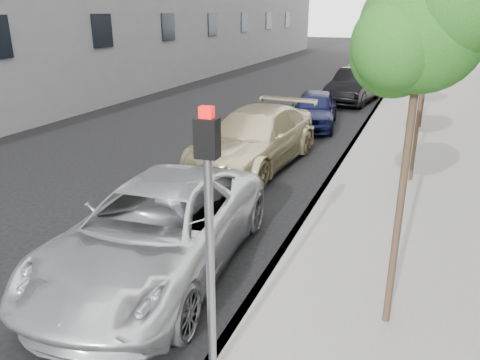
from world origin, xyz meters
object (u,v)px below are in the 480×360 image
Objects in this scene: signal_pole at (209,221)px; minivan at (157,230)px; tree_near at (425,29)px; sedan_black at (355,86)px; tree_far at (432,38)px; tree_mid at (428,50)px; sedan_blue at (314,109)px; sedan_rear at (359,73)px; suv at (255,138)px.

minivan is (-2.03, 2.08, -1.43)m from signal_pole.
tree_near reaches higher than sedan_black.
signal_pole is at bearing -97.38° from tree_far.
tree_mid is 12.21m from sedan_black.
tree_far reaches higher than signal_pole.
minivan is 11.89m from sedan_blue.
tree_mid reaches higher than sedan_black.
tree_near is at bearing -76.96° from sedan_rear.
suv is at bearing -87.82° from sedan_rear.
minivan is at bearing 177.18° from tree_near.
sedan_blue is (-3.99, -0.91, -2.72)m from tree_far.
tree_far is 0.72× the size of minivan.
tree_far is 0.81× the size of sedan_black.
signal_pole is 26.19m from sedan_rear.
suv reaches higher than sedan_rear.
tree_mid is 0.74× the size of minivan.
signal_pole is 3.24m from minivan.
tree_far is 12.20m from sedan_rear.
tree_near reaches higher than tree_far.
minivan is 1.37× the size of sedan_blue.
minivan is (-3.96, -12.80, -2.64)m from tree_far.
minivan is 6.34m from suv.
signal_pole is 8.89m from suv.
tree_far is at bearing 90.00° from tree_mid.
tree_mid is 6.50m from tree_far.
signal_pole is 14.20m from sedan_blue.
minivan reaches higher than sedan_blue.
tree_mid reaches higher than sedan_rear.
sedan_black is 1.04× the size of sedan_rear.
tree_far reaches higher than sedan_blue.
signal_pole is (-1.93, -14.88, -1.21)m from tree_far.
sedan_rear is (-4.05, 24.18, -3.49)m from tree_near.
signal_pole reaches higher than suv.
suv is at bearing 89.89° from minivan.
sedan_blue is 12.09m from sedan_rear.
tree_near is 18.56m from sedan_black.
tree_near is at bearing -50.73° from suv.
tree_near reaches higher than tree_mid.
tree_near is at bearing -80.45° from sedan_blue.
tree_near is 1.48× the size of signal_pole.
signal_pole is at bearing -102.95° from tree_mid.
sedan_rear is at bearing 103.56° from sedan_black.
tree_far reaches higher than suv.
tree_near is 1.21× the size of tree_far.
sedan_blue is at bearing 85.43° from minivan.
sedan_blue is 0.87× the size of sedan_rear.
tree_near is 1.19× the size of sedan_blue.
suv is at bearing -124.58° from tree_far.
signal_pole reaches higher than sedan_blue.
minivan is 1.19× the size of sedan_rear.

